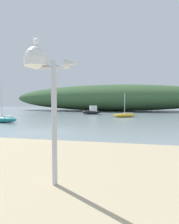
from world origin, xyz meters
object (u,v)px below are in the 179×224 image
Objects in this scene: motorboat_inner_mooring at (92,111)px; sailboat_near_shore at (125,115)px; seagull_on_radar at (36,41)px; sailboat_far_left at (2,119)px; mast_structure at (42,70)px.

sailboat_near_shore reaches higher than motorboat_inner_mooring.
seagull_on_radar reaches higher than sailboat_near_shore.
seagull_on_radar is 16.89m from sailboat_far_left.
mast_structure is 0.90× the size of sailboat_near_shore.
motorboat_inner_mooring is 7.46m from sailboat_near_shore.
motorboat_inner_mooring is 15.70m from sailboat_far_left.
seagull_on_radar is at bearing -50.46° from sailboat_far_left.
seagull_on_radar is 27.68m from motorboat_inner_mooring.
sailboat_far_left reaches higher than mast_structure.
seagull_on_radar reaches higher than mast_structure.
motorboat_inner_mooring is (-4.28, 27.18, -2.93)m from seagull_on_radar.
mast_structure is at bearing -4.26° from seagull_on_radar.
mast_structure is 27.65m from motorboat_inner_mooring.
motorboat_inner_mooring is at bearing 66.38° from sailboat_far_left.
mast_structure is 0.94× the size of motorboat_inner_mooring.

